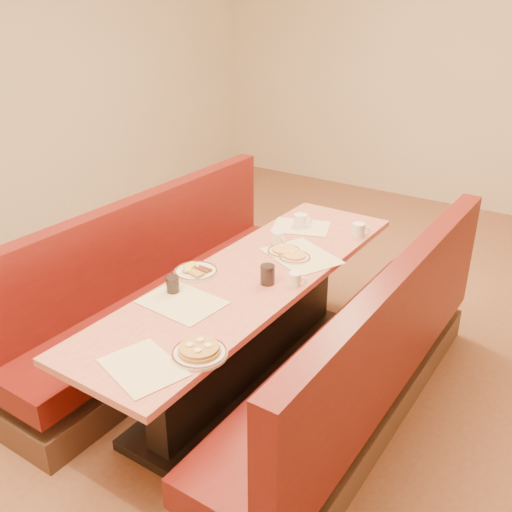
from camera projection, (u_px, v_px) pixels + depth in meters
The scene contains 19 objects.
ground at pixel (252, 378), 3.66m from camera, with size 8.00×8.00×0.00m, color #9E6647.
room_envelope at pixel (251, 63), 2.84m from camera, with size 6.04×8.04×2.82m.
diner_table at pixel (252, 329), 3.50m from camera, with size 0.70×2.50×0.75m.
booth_left at pixel (163, 298), 3.87m from camera, with size 0.55×2.50×1.05m.
booth_right at pixel (362, 371), 3.13m from camera, with size 0.55×2.50×1.05m.
placemat_near_left at pixel (182, 302), 3.03m from camera, with size 0.42×0.31×0.00m, color beige.
placemat_near_right at pixel (143, 367), 2.51m from camera, with size 0.37×0.27×0.00m, color beige.
placemat_far_left at pixel (301, 227), 3.99m from camera, with size 0.39×0.29×0.00m, color beige.
placemat_far_right at pixel (301, 256), 3.56m from camera, with size 0.46×0.34×0.00m, color beige.
pancake_plate at pixel (199, 351), 2.59m from camera, with size 0.26×0.26×0.06m.
eggs_plate at pixel (195, 271), 3.34m from camera, with size 0.26×0.26×0.05m.
extra_plate_mid at pixel (295, 257), 3.52m from camera, with size 0.20×0.20×0.04m.
extra_plate_far at pixel (284, 251), 3.60m from camera, with size 0.21×0.21×0.04m.
coffee_mug_a at pixel (296, 279), 3.19m from camera, with size 0.10×0.07×0.08m.
coffee_mug_b at pixel (278, 238), 3.71m from camera, with size 0.11×0.08×0.09m.
coffee_mug_c at pixel (359, 230), 3.83m from camera, with size 0.12×0.09×0.09m.
coffee_mug_d at pixel (301, 221), 3.97m from camera, with size 0.13×0.09×0.10m.
soda_tumbler_near at pixel (173, 285), 3.11m from camera, with size 0.07×0.07×0.10m.
soda_tumbler_mid at pixel (268, 275), 3.21m from camera, with size 0.08×0.08×0.11m.
Camera 1 is at (1.68, -2.46, 2.26)m, focal length 40.00 mm.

